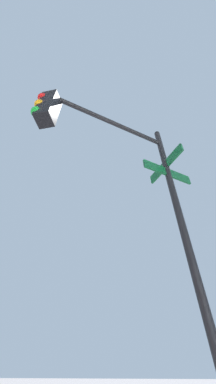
# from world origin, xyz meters

# --- Properties ---
(traffic_signal_near) EXTENTS (2.64, 2.05, 5.36)m
(traffic_signal_near) POSITION_xyz_m (-6.43, -6.19, 3.79)
(traffic_signal_near) COLOR black
(traffic_signal_near) RESTS_ON ground_plane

